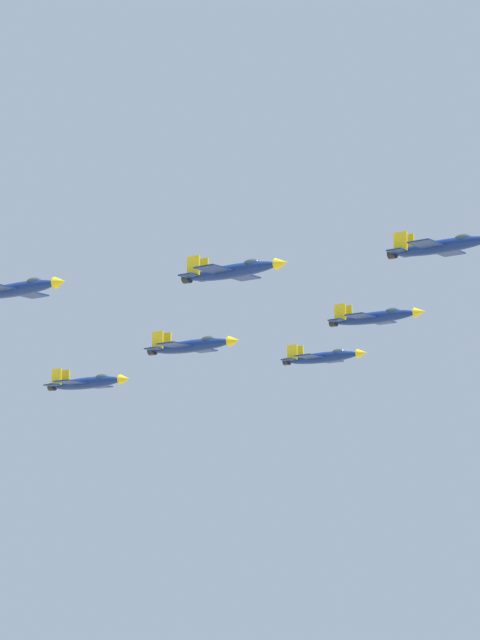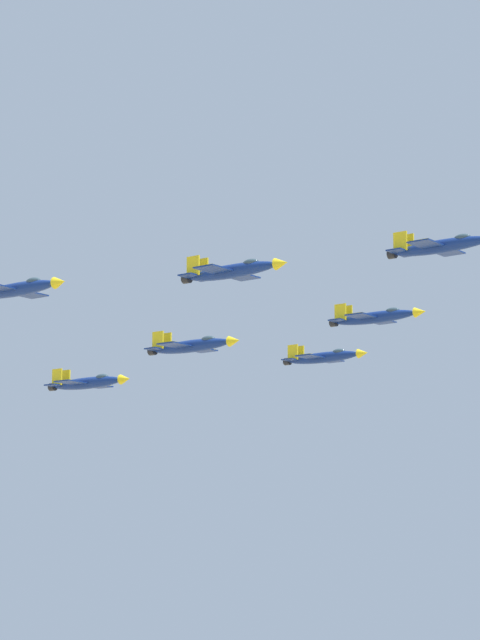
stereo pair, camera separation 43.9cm
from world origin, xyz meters
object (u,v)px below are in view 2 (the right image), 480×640
jet_right_wingman (232,271)px  jet_trailing (87,383)px  jet_left_wingman (375,317)px  jet_lead (442,246)px  jet_slot_rear (192,346)px  jet_left_outer (324,357)px  jet_right_outer (17,289)px

jet_right_wingman → jet_trailing: bearing=157.6°
jet_left_wingman → jet_lead: bearing=-40.4°
jet_slot_rear → jet_trailing: (-9.93, 16.65, -3.58)m
jet_right_wingman → jet_left_outer: jet_right_wingman is taller
jet_left_outer → jet_left_wingman: bearing=-39.3°
jet_left_wingman → jet_right_outer: bearing=-111.4°
jet_lead → jet_slot_rear: size_ratio=0.97×
jet_lead → jet_slot_rear: jet_lead is taller
jet_left_wingman → jet_trailing: (-34.01, 24.86, -7.85)m
jet_left_wingman → jet_right_wingman: 32.96m
jet_left_wingman → jet_right_wingman: size_ratio=0.97×
jet_right_outer → jet_lead: bearing=40.6°
jet_slot_rear → jet_left_outer: bearing=90.8°
jet_left_outer → jet_right_wingman: bearing=-67.5°
jet_right_outer → jet_slot_rear: jet_right_outer is taller
jet_left_wingman → jet_left_outer: (4.22, 25.09, -1.86)m
jet_left_wingman → jet_right_outer: 53.12m
jet_left_outer → jet_right_outer: jet_right_outer is taller
jet_left_wingman → jet_slot_rear: 25.80m
jet_left_outer → jet_slot_rear: size_ratio=0.99×
jet_left_outer → jet_lead: bearing=-39.3°
jet_trailing → jet_left_outer: bearing=59.6°
jet_lead → jet_left_outer: jet_lead is taller
jet_right_wingman → jet_slot_rear: (4.22, 25.09, -5.09)m
jet_slot_rear → jet_trailing: size_ratio=1.02×
jet_right_wingman → jet_trailing: 43.01m
jet_slot_rear → jet_left_wingman: bearing=41.2°
jet_slot_rear → jet_trailing: bearing=-179.2°
jet_lead → jet_trailing: (-29.79, 49.94, -12.12)m
jet_right_outer → jet_slot_rear: size_ratio=0.95×
jet_left_wingman → jet_trailing: size_ratio=0.97×
jet_left_outer → jet_trailing: jet_left_outer is taller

